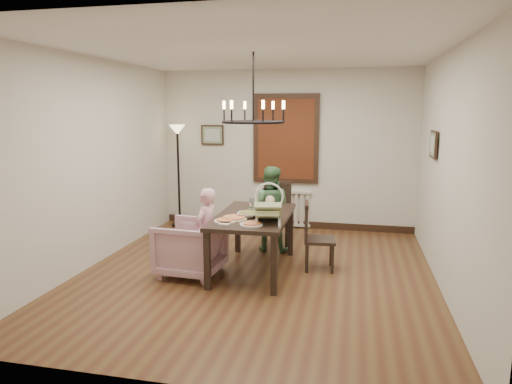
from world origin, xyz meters
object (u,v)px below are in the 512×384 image
at_px(chair_right, 320,236).
at_px(seated_man, 270,216).
at_px(dining_table, 253,221).
at_px(floor_lamp, 179,177).
at_px(armchair, 190,248).
at_px(drinking_glass, 256,210).
at_px(baby_bouncer, 268,209).
at_px(chair_far, 276,214).
at_px(elderly_woman, 206,239).

xyz_separation_m(chair_right, seated_man, (-0.80, 0.69, 0.08)).
xyz_separation_m(dining_table, floor_lamp, (-1.84, 2.02, 0.22)).
xyz_separation_m(armchair, drinking_glass, (0.80, 0.26, 0.48)).
xyz_separation_m(dining_table, baby_bouncer, (0.27, -0.38, 0.25)).
height_order(baby_bouncer, floor_lamp, floor_lamp).
bearing_deg(drinking_glass, baby_bouncer, -55.61).
bearing_deg(chair_far, chair_right, -55.70).
relative_size(chair_far, seated_man, 0.94).
height_order(armchair, floor_lamp, floor_lamp).
distance_m(elderly_woman, seated_man, 1.32).
bearing_deg(dining_table, armchair, -158.73).
bearing_deg(seated_man, floor_lamp, -26.77).
relative_size(dining_table, drinking_glass, 11.25).
bearing_deg(baby_bouncer, drinking_glass, 114.61).
relative_size(chair_far, baby_bouncer, 1.97).
relative_size(seated_man, drinking_glass, 7.31).
relative_size(dining_table, seated_man, 1.54).
distance_m(seated_man, baby_bouncer, 1.39).
bearing_deg(seated_man, elderly_woman, 65.35).
distance_m(chair_far, baby_bouncer, 1.63).
relative_size(elderly_woman, floor_lamp, 0.52).
bearing_deg(chair_right, seated_man, 42.90).
xyz_separation_m(dining_table, armchair, (-0.76, -0.31, -0.32)).
xyz_separation_m(chair_far, floor_lamp, (-1.94, 0.84, 0.40)).
relative_size(chair_far, floor_lamp, 0.56).
distance_m(dining_table, drinking_glass, 0.17).
bearing_deg(baby_bouncer, elderly_woman, 160.31).
xyz_separation_m(chair_right, elderly_woman, (-1.42, -0.48, 0.01)).
bearing_deg(baby_bouncer, dining_table, 115.27).
relative_size(dining_table, baby_bouncer, 3.22).
xyz_separation_m(elderly_woman, drinking_glass, (0.61, 0.18, 0.37)).
bearing_deg(elderly_woman, drinking_glass, 119.74).
distance_m(seated_man, drinking_glass, 1.03).
xyz_separation_m(armchair, elderly_woman, (0.19, 0.08, 0.11)).
bearing_deg(dining_table, floor_lamp, 131.47).
distance_m(dining_table, floor_lamp, 2.75).
relative_size(dining_table, chair_right, 1.80).
relative_size(chair_right, floor_lamp, 0.51).
height_order(elderly_woman, baby_bouncer, baby_bouncer).
height_order(chair_right, drinking_glass, chair_right).
height_order(chair_right, seated_man, seated_man).
bearing_deg(dining_table, baby_bouncer, -55.78).
xyz_separation_m(seated_man, baby_bouncer, (0.22, -1.31, 0.40)).
relative_size(chair_right, drinking_glass, 6.26).
height_order(chair_right, floor_lamp, floor_lamp).
relative_size(elderly_woman, drinking_glass, 6.42).
bearing_deg(floor_lamp, dining_table, -47.69).
height_order(dining_table, floor_lamp, floor_lamp).
relative_size(chair_right, baby_bouncer, 1.79).
height_order(dining_table, armchair, dining_table).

